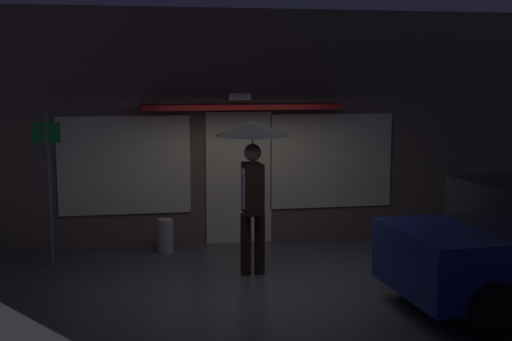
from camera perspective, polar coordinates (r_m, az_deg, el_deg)
ground_plane at (r=9.51m, az=0.59°, el=-9.11°), size 18.00×18.00×0.00m
building_facade at (r=11.43m, az=-1.59°, el=3.60°), size 10.30×1.00×3.88m
person_with_umbrella at (r=9.42m, az=-0.29°, el=1.36°), size 1.06×1.06×2.18m
street_sign_post at (r=10.44m, az=-16.97°, el=-0.80°), size 0.40×0.07×2.22m
sidewalk_bollard at (r=10.92m, az=-7.59°, el=-5.46°), size 0.25×0.25×0.54m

